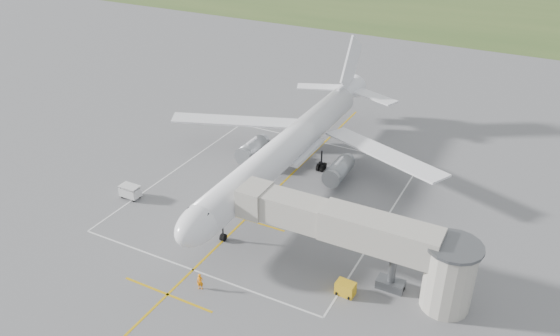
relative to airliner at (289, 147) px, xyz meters
The scene contains 8 objects.
ground 4.46m from the airliner, 90.00° to the right, with size 700.00×700.00×0.00m, color #5C5C5F.
apron_markings 7.90m from the airliner, 90.00° to the right, with size 28.20×60.00×0.01m.
airliner is the anchor object (origin of this frame).
jet_bridge 21.22m from the airliner, 42.19° to the right, with size 23.40×5.00×7.20m.
gpu_unit 22.69m from the airliner, 49.44° to the right, with size 1.83×1.35×1.33m.
baggage_cart 19.92m from the airliner, 137.68° to the right, with size 2.38×1.44×1.65m.
ramp_worker_nose 23.03m from the airliner, 84.32° to the right, with size 0.61×0.40×1.67m, color orange.
ramp_worker_wing 8.41m from the airliner, 165.06° to the left, with size 0.76×0.59×1.57m, color #FF3B08.
Camera 1 is at (27.24, -53.34, 34.64)m, focal length 35.00 mm.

